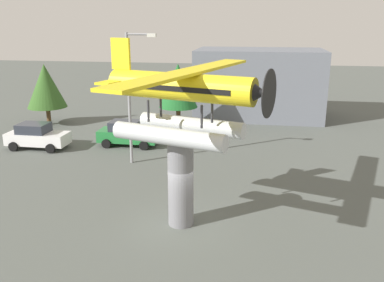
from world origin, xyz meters
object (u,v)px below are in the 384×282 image
floatplane_monument (183,99)px  car_mid_green (128,133)px  display_pedestal (181,182)px  streetlight_primary (132,90)px  car_near_white (37,136)px  storefront_building (259,83)px  tree_west (46,86)px  tree_east (178,86)px

floatplane_monument → car_mid_green: size_ratio=2.44×
display_pedestal → streetlight_primary: size_ratio=0.49×
display_pedestal → car_near_white: bearing=141.9°
display_pedestal → car_near_white: size_ratio=0.92×
floatplane_monument → storefront_building: (2.94, 22.04, -2.49)m
car_mid_green → tree_west: size_ratio=0.82×
car_mid_green → storefront_building: 14.36m
storefront_building → tree_east: (-6.26, -6.25, 0.56)m
car_near_white → streetlight_primary: 8.64m
floatplane_monument → tree_west: bearing=149.6°
car_mid_green → streetlight_primary: 5.39m
floatplane_monument → storefront_building: size_ratio=0.91×
floatplane_monument → streetlight_primary: size_ratio=1.30×
storefront_building → tree_east: bearing=-135.1°
floatplane_monument → tree_west: size_ratio=2.00×
display_pedestal → floatplane_monument: 3.61m
car_near_white → tree_east: 11.17m
car_mid_green → floatplane_monument: bearing=-61.3°
display_pedestal → streetlight_primary: streetlight_primary is taller
display_pedestal → car_near_white: display_pedestal is taller
car_mid_green → storefront_building: bearing=50.6°
car_near_white → car_mid_green: 6.23m
display_pedestal → streetlight_primary: 9.04m
car_mid_green → tree_west: tree_west is taller
floatplane_monument → streetlight_primary: streetlight_primary is taller
tree_east → display_pedestal: bearing=-78.5°
car_near_white → storefront_building: size_ratio=0.37×
display_pedestal → floatplane_monument: floatplane_monument is taller
streetlight_primary → storefront_building: 16.40m
display_pedestal → tree_west: 21.59m
floatplane_monument → car_near_white: (-12.05, 9.38, -4.67)m
car_near_white → streetlight_primary: bearing=-14.0°
car_near_white → tree_west: bearing=111.6°
display_pedestal → car_near_white: (-11.93, 9.34, -1.06)m
display_pedestal → storefront_building: bearing=82.1°
floatplane_monument → tree_east: 16.25m
tree_west → tree_east: 11.34m
floatplane_monument → tree_west: (-14.65, 15.96, -2.24)m
streetlight_primary → storefront_building: size_ratio=0.70×
tree_west → tree_east: (11.33, -0.17, 0.31)m
car_mid_green → storefront_building: storefront_building is taller
car_mid_green → display_pedestal: bearing=-61.7°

